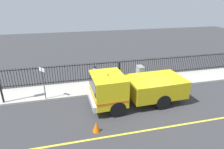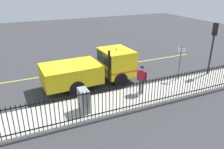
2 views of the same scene
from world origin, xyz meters
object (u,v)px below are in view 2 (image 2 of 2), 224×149
at_px(traffic_light_near, 214,38).
at_px(street_sign, 180,59).
at_px(traffic_cone, 117,64).
at_px(worker_standing, 142,77).
at_px(work_truck, 97,67).
at_px(utility_cabinet, 84,100).

xyz_separation_m(traffic_light_near, street_sign, (-0.14, -2.60, -1.19)).
xyz_separation_m(traffic_cone, street_sign, (3.96, 2.76, 1.26)).
bearing_deg(worker_standing, traffic_light_near, -114.91).
xyz_separation_m(work_truck, street_sign, (1.78, 5.29, 0.34)).
height_order(traffic_light_near, utility_cabinet, traffic_light_near).
height_order(utility_cabinet, street_sign, street_sign).
distance_m(worker_standing, traffic_light_near, 6.27).
xyz_separation_m(work_truck, traffic_cone, (-2.17, 2.53, -0.92)).
bearing_deg(traffic_light_near, work_truck, 85.63).
xyz_separation_m(worker_standing, traffic_light_near, (-0.67, 6.04, 1.54)).
distance_m(traffic_light_near, traffic_cone, 7.17).
relative_size(traffic_light_near, traffic_cone, 6.60).
bearing_deg(utility_cabinet, street_sign, 100.59).
distance_m(work_truck, traffic_cone, 3.46).
bearing_deg(work_truck, street_sign, 69.26).
bearing_deg(traffic_cone, work_truck, -49.37).
xyz_separation_m(worker_standing, traffic_cone, (-4.76, 0.69, -0.91)).
xyz_separation_m(traffic_light_near, traffic_cone, (-4.09, -5.35, -2.45)).
bearing_deg(street_sign, worker_standing, -76.88).
xyz_separation_m(traffic_light_near, utility_cabinet, (1.20, -9.77, -1.99)).
relative_size(work_truck, traffic_light_near, 1.68).
relative_size(traffic_cone, street_sign, 0.24).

